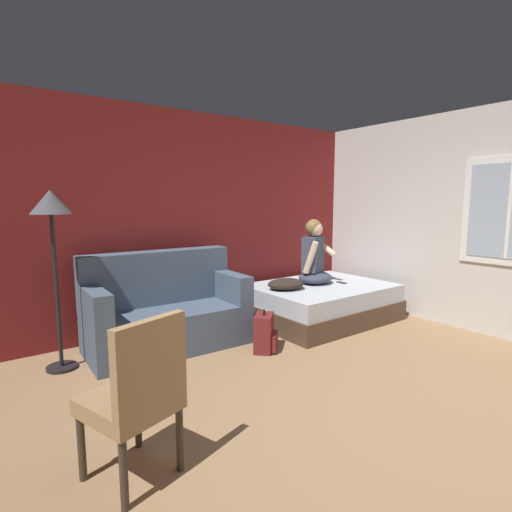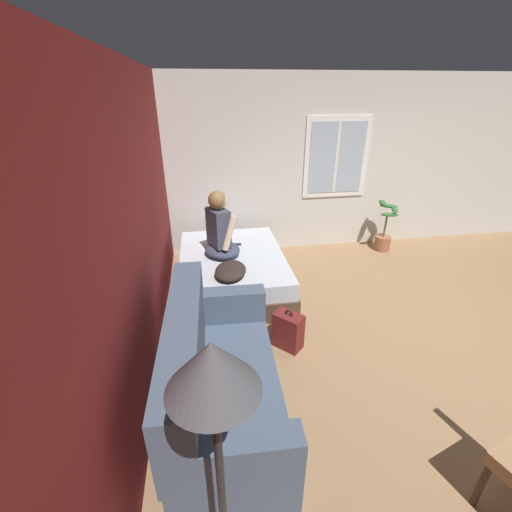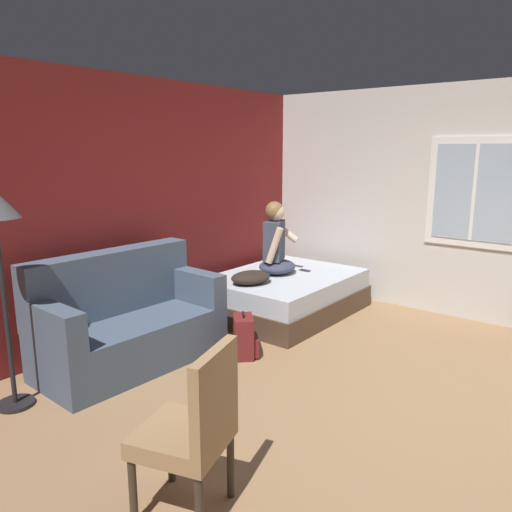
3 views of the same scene
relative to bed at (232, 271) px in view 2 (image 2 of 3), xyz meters
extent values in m
plane|color=#93704C|center=(-1.57, -2.19, -0.24)|extent=(40.00, 40.00, 0.00)
cube|color=maroon|center=(-1.57, 0.95, 1.11)|extent=(10.44, 0.16, 2.70)
cube|color=silver|center=(1.23, -2.19, 1.11)|extent=(0.16, 7.51, 2.70)
cube|color=white|center=(1.14, -1.79, 1.25)|extent=(0.02, 1.04, 1.24)
cube|color=#9EB2C6|center=(1.12, -1.79, 1.25)|extent=(0.01, 0.88, 1.08)
cube|color=white|center=(1.12, -1.79, 1.25)|extent=(0.01, 0.04, 1.08)
cube|color=#4C3828|center=(0.00, 0.00, -0.11)|extent=(1.85, 1.40, 0.26)
cube|color=silver|center=(0.00, 0.00, 0.13)|extent=(1.80, 1.36, 0.22)
cube|color=#47566B|center=(-2.10, 0.24, -0.02)|extent=(1.73, 0.86, 0.44)
cube|color=#47566B|center=(-2.09, 0.54, 0.50)|extent=(1.71, 0.30, 0.60)
cube|color=#47566B|center=(-2.86, 0.27, 0.36)|extent=(0.21, 0.81, 0.32)
cube|color=#47566B|center=(-1.34, 0.21, 0.36)|extent=(0.21, 0.81, 0.32)
cylinder|color=#382D23|center=(-3.02, -1.30, -0.04)|extent=(0.04, 0.04, 0.40)
ellipsoid|color=#383D51|center=(0.01, 0.12, 0.32)|extent=(0.65, 0.61, 0.16)
cube|color=#3F4756|center=(-0.01, 0.16, 0.64)|extent=(0.38, 0.31, 0.48)
cylinder|color=beige|center=(-0.17, 0.03, 0.62)|extent=(0.16, 0.23, 0.44)
cylinder|color=beige|center=(0.18, 0.15, 0.74)|extent=(0.22, 0.38, 0.29)
sphere|color=beige|center=(0.00, 0.14, 0.99)|extent=(0.21, 0.21, 0.21)
ellipsoid|color=olive|center=(-0.01, 0.16, 1.00)|extent=(0.29, 0.29, 0.23)
cube|color=maroon|center=(-1.33, -0.45, -0.04)|extent=(0.34, 0.34, 0.40)
cube|color=maroon|center=(-1.25, -0.53, -0.13)|extent=(0.21, 0.20, 0.18)
torus|color=black|center=(-1.33, -0.45, 0.18)|extent=(0.07, 0.07, 0.09)
ellipsoid|color=#2D231E|center=(-0.57, 0.07, 0.31)|extent=(0.55, 0.47, 0.14)
cube|color=black|center=(0.31, -0.09, 0.25)|extent=(0.08, 0.15, 0.01)
cylinder|color=black|center=(-3.17, 0.34, 0.52)|extent=(0.04, 0.04, 1.45)
cone|color=#4C4C51|center=(-3.17, 0.34, 1.35)|extent=(0.36, 0.36, 0.22)
cylinder|color=#995B3D|center=(0.78, -2.61, -0.12)|extent=(0.26, 0.26, 0.24)
cylinder|color=#426033|center=(0.78, -2.61, 0.18)|extent=(0.03, 0.03, 0.36)
ellipsoid|color=#2D6B33|center=(0.68, -2.59, 0.42)|extent=(0.15, 0.29, 0.06)
ellipsoid|color=#2D6B33|center=(0.87, -2.66, 0.50)|extent=(0.22, 0.29, 0.06)
ellipsoid|color=#2D6B33|center=(0.80, -2.51, 0.58)|extent=(0.29, 0.15, 0.06)
ellipsoid|color=#2D6B33|center=(0.74, -2.70, 0.48)|extent=(0.30, 0.21, 0.06)
camera|label=1|loc=(-3.85, -3.70, 1.36)|focal=28.00mm
camera|label=2|loc=(-4.09, 0.33, 2.23)|focal=24.00mm
camera|label=3|loc=(-4.80, -3.36, 1.74)|focal=35.00mm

